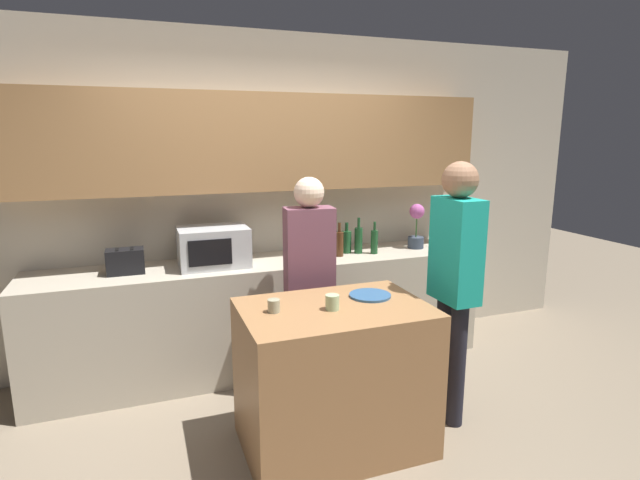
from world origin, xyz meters
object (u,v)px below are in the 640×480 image
object	(u,v)px
bottle_2	(347,241)
cup_0	(274,306)
bottle_4	(374,241)
potted_plant	(416,226)
person_left	(309,270)
toaster	(125,261)
person_center	(455,271)
cup_1	(332,302)
microwave	(213,247)
bottle_3	(358,240)
bottle_1	(339,243)
plate_on_island	(370,295)
bottle_0	(325,242)

from	to	relation	value
bottle_2	cup_0	size ratio (longest dim) A/B	3.47
cup_0	bottle_4	bearing A→B (deg)	43.07
potted_plant	person_left	xyz separation A→B (m)	(-1.19, -0.55, -0.15)
toaster	bottle_4	distance (m)	1.97
bottle_2	person_center	world-z (taller)	person_center
cup_1	microwave	bearing A→B (deg)	111.95
bottle_3	person_left	bearing A→B (deg)	-138.94
microwave	toaster	world-z (taller)	microwave
toaster	cup_0	xyz separation A→B (m)	(0.80, -1.15, -0.05)
microwave	bottle_1	bearing A→B (deg)	-2.52
microwave	plate_on_island	world-z (taller)	microwave
bottle_1	plate_on_island	size ratio (longest dim) A/B	1.08
bottle_0	plate_on_island	size ratio (longest dim) A/B	1.07
plate_on_island	cup_0	world-z (taller)	cup_0
plate_on_island	person_center	world-z (taller)	person_center
bottle_1	cup_0	world-z (taller)	bottle_1
bottle_0	bottle_4	xyz separation A→B (m)	(0.41, -0.10, -0.00)
bottle_0	bottle_2	distance (m)	0.20
bottle_1	person_center	distance (m)	1.18
cup_0	microwave	bearing A→B (deg)	98.28
microwave	potted_plant	size ratio (longest dim) A/B	1.32
microwave	bottle_0	world-z (taller)	microwave
bottle_2	person_left	xyz separation A→B (m)	(-0.54, -0.59, -0.05)
microwave	toaster	size ratio (longest dim) A/B	2.00
bottle_4	cup_0	world-z (taller)	bottle_4
potted_plant	cup_0	bearing A→B (deg)	-144.32
microwave	person_left	world-z (taller)	person_left
bottle_2	microwave	bearing A→B (deg)	-177.87
microwave	bottle_4	bearing A→B (deg)	-2.67
bottle_2	plate_on_island	distance (m)	1.18
bottle_1	person_left	world-z (taller)	person_left
bottle_1	cup_0	distance (m)	1.40
plate_on_island	bottle_2	bearing A→B (deg)	74.16
bottle_1	plate_on_island	xyz separation A→B (m)	(-0.22, -1.04, -0.10)
toaster	cup_1	xyz separation A→B (m)	(1.13, -1.23, -0.05)
bottle_3	cup_0	distance (m)	1.56
potted_plant	bottle_0	distance (m)	0.86
bottle_0	plate_on_island	xyz separation A→B (m)	(-0.12, -1.12, -0.10)
bottle_1	cup_0	xyz separation A→B (m)	(-0.85, -1.11, -0.07)
bottle_1	bottle_4	world-z (taller)	bottle_1
toaster	bottle_1	bearing A→B (deg)	-1.61
potted_plant	plate_on_island	bearing A→B (deg)	-131.73
microwave	toaster	xyz separation A→B (m)	(-0.63, 0.00, -0.06)
potted_plant	cup_0	xyz separation A→B (m)	(-1.61, -1.15, -0.16)
toaster	person_center	world-z (taller)	person_center
cup_0	cup_1	world-z (taller)	cup_1
bottle_0	plate_on_island	distance (m)	1.13
bottle_4	cup_1	size ratio (longest dim) A/B	3.09
plate_on_island	toaster	bearing A→B (deg)	142.85
microwave	bottle_2	xyz separation A→B (m)	(1.12, 0.04, -0.05)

